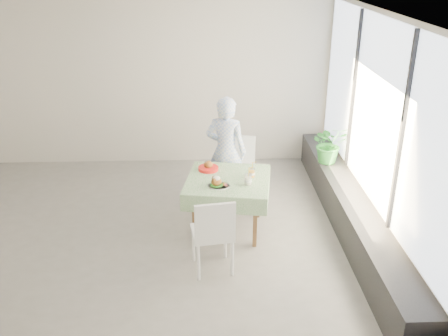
{
  "coord_description": "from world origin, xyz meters",
  "views": [
    {
      "loc": [
        0.91,
        -5.72,
        3.42
      ],
      "look_at": [
        1.14,
        0.12,
        0.87
      ],
      "focal_mm": 40.0,
      "sensor_mm": 36.0,
      "label": 1
    }
  ],
  "objects_px": {
    "chair_near": "(213,247)",
    "main_dish": "(218,183)",
    "chair_far": "(238,182)",
    "juice_cup_orange": "(252,173)",
    "diner": "(226,151)",
    "cafe_table": "(228,198)",
    "potted_plant": "(330,144)"
  },
  "relations": [
    {
      "from": "chair_far",
      "to": "main_dish",
      "type": "relative_size",
      "value": 3.42
    },
    {
      "from": "chair_far",
      "to": "potted_plant",
      "type": "xyz_separation_m",
      "value": [
        1.37,
        0.2,
        0.5
      ]
    },
    {
      "from": "main_dish",
      "to": "chair_far",
      "type": "bearing_deg",
      "value": 73.41
    },
    {
      "from": "main_dish",
      "to": "diner",
      "type": "bearing_deg",
      "value": 81.76
    },
    {
      "from": "chair_far",
      "to": "chair_near",
      "type": "bearing_deg",
      "value": -102.84
    },
    {
      "from": "cafe_table",
      "to": "juice_cup_orange",
      "type": "relative_size",
      "value": 4.81
    },
    {
      "from": "chair_near",
      "to": "potted_plant",
      "type": "relative_size",
      "value": 1.61
    },
    {
      "from": "juice_cup_orange",
      "to": "potted_plant",
      "type": "distance_m",
      "value": 1.62
    },
    {
      "from": "cafe_table",
      "to": "main_dish",
      "type": "relative_size",
      "value": 4.29
    },
    {
      "from": "chair_near",
      "to": "potted_plant",
      "type": "distance_m",
      "value": 2.7
    },
    {
      "from": "cafe_table",
      "to": "potted_plant",
      "type": "xyz_separation_m",
      "value": [
        1.56,
        1.06,
        0.33
      ]
    },
    {
      "from": "chair_far",
      "to": "main_dish",
      "type": "xyz_separation_m",
      "value": [
        -0.32,
        -1.09,
        0.5
      ]
    },
    {
      "from": "juice_cup_orange",
      "to": "potted_plant",
      "type": "xyz_separation_m",
      "value": [
        1.25,
        1.02,
        -0.0
      ]
    },
    {
      "from": "chair_near",
      "to": "main_dish",
      "type": "distance_m",
      "value": 0.84
    },
    {
      "from": "chair_near",
      "to": "diner",
      "type": "xyz_separation_m",
      "value": [
        0.23,
        1.69,
        0.51
      ]
    },
    {
      "from": "main_dish",
      "to": "juice_cup_orange",
      "type": "xyz_separation_m",
      "value": [
        0.45,
        0.27,
        0.01
      ]
    },
    {
      "from": "main_dish",
      "to": "cafe_table",
      "type": "bearing_deg",
      "value": 58.46
    },
    {
      "from": "chair_near",
      "to": "main_dish",
      "type": "xyz_separation_m",
      "value": [
        0.08,
        0.68,
        0.5
      ]
    },
    {
      "from": "juice_cup_orange",
      "to": "potted_plant",
      "type": "height_order",
      "value": "potted_plant"
    },
    {
      "from": "main_dish",
      "to": "potted_plant",
      "type": "height_order",
      "value": "potted_plant"
    },
    {
      "from": "diner",
      "to": "main_dish",
      "type": "distance_m",
      "value": 1.02
    },
    {
      "from": "chair_far",
      "to": "potted_plant",
      "type": "distance_m",
      "value": 1.48
    },
    {
      "from": "diner",
      "to": "main_dish",
      "type": "relative_size",
      "value": 5.81
    },
    {
      "from": "diner",
      "to": "juice_cup_orange",
      "type": "relative_size",
      "value": 6.51
    },
    {
      "from": "main_dish",
      "to": "juice_cup_orange",
      "type": "distance_m",
      "value": 0.52
    },
    {
      "from": "diner",
      "to": "main_dish",
      "type": "xyz_separation_m",
      "value": [
        -0.15,
        -1.01,
        -0.02
      ]
    },
    {
      "from": "chair_far",
      "to": "juice_cup_orange",
      "type": "bearing_deg",
      "value": -81.59
    },
    {
      "from": "cafe_table",
      "to": "main_dish",
      "type": "bearing_deg",
      "value": -121.54
    },
    {
      "from": "diner",
      "to": "potted_plant",
      "type": "bearing_deg",
      "value": -151.99
    },
    {
      "from": "chair_near",
      "to": "diner",
      "type": "distance_m",
      "value": 1.78
    },
    {
      "from": "juice_cup_orange",
      "to": "cafe_table",
      "type": "bearing_deg",
      "value": -173.02
    },
    {
      "from": "cafe_table",
      "to": "chair_near",
      "type": "distance_m",
      "value": 0.95
    }
  ]
}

